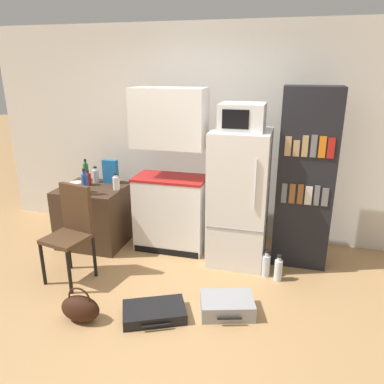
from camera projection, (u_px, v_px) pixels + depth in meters
ground_plane at (161, 319)px, 3.36m from camera, size 24.00×24.00×0.00m
wall_back at (226, 135)px, 4.71m from camera, size 6.40×0.10×2.66m
side_table at (94, 215)px, 4.71m from camera, size 0.78×0.70×0.74m
kitchen_hutch at (170, 179)px, 4.41m from camera, size 0.85×0.47×1.93m
refrigerator at (239, 198)px, 4.17m from camera, size 0.63×0.66×1.51m
microwave at (242, 117)px, 3.88m from camera, size 0.46×0.43×0.28m
bookshelf at (305, 180)px, 4.05m from camera, size 0.59×0.37×1.97m
bottle_amber_beer at (85, 186)px, 4.38m from camera, size 0.07×0.07×0.18m
bottle_ketchup_red at (88, 179)px, 4.65m from camera, size 0.07×0.07×0.19m
bottle_blue_soda at (85, 184)px, 4.28m from camera, size 0.08×0.08×0.31m
bottle_milk_white at (116, 183)px, 4.48m from camera, size 0.08×0.08×0.20m
bottle_green_tall at (86, 171)px, 4.83m from camera, size 0.07×0.07×0.28m
bottle_clear_short at (96, 176)px, 4.77m from camera, size 0.08×0.08×0.20m
bowl at (76, 184)px, 4.64m from camera, size 0.16×0.16×0.04m
cereal_box at (110, 172)px, 4.71m from camera, size 0.19×0.07×0.30m
chair at (72, 225)px, 3.86m from camera, size 0.47×0.48×1.01m
suitcase_large_flat at (227, 305)px, 3.42m from camera, size 0.56×0.46×0.15m
suitcase_small_flat at (154, 312)px, 3.37m from camera, size 0.65×0.54×0.10m
handbag at (80, 308)px, 3.31m from camera, size 0.36×0.20×0.33m
water_bottle_front at (278, 270)px, 3.93m from camera, size 0.08×0.08×0.29m
water_bottle_middle at (266, 265)px, 4.01m from camera, size 0.09×0.09×0.31m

